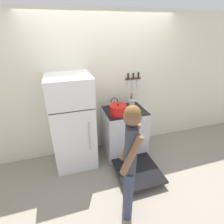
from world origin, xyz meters
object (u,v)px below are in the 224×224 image
(tea_kettle, at_px, (114,105))
(refrigerator, at_px, (73,123))
(dutch_oven_pot, at_px, (118,110))
(utensil_jar, at_px, (132,103))
(stove_range, at_px, (125,133))
(person, at_px, (130,160))

(tea_kettle, bearing_deg, refrigerator, -170.67)
(dutch_oven_pot, bearing_deg, utensil_jar, 35.86)
(refrigerator, xyz_separation_m, stove_range, (0.94, -0.04, -0.36))
(tea_kettle, height_order, person, person)
(stove_range, distance_m, person, 1.33)
(refrigerator, bearing_deg, tea_kettle, 9.33)
(stove_range, relative_size, utensil_jar, 5.09)
(stove_range, distance_m, utensil_jar, 0.60)
(refrigerator, height_order, utensil_jar, refrigerator)
(stove_range, bearing_deg, dutch_oven_pot, -152.83)
(stove_range, relative_size, tea_kettle, 6.25)
(refrigerator, distance_m, person, 1.34)
(stove_range, xyz_separation_m, tea_kettle, (-0.16, 0.17, 0.53))
(utensil_jar, height_order, person, person)
(person, bearing_deg, dutch_oven_pot, 6.30)
(stove_range, height_order, tea_kettle, tea_kettle)
(tea_kettle, bearing_deg, utensil_jar, 1.17)
(dutch_oven_pot, bearing_deg, person, -101.98)
(utensil_jar, bearing_deg, tea_kettle, -178.83)
(stove_range, xyz_separation_m, person, (-0.40, -1.18, 0.45))
(refrigerator, relative_size, tea_kettle, 7.42)
(refrigerator, relative_size, stove_range, 1.19)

